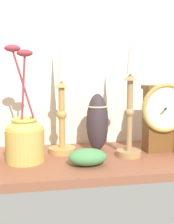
{
  "coord_description": "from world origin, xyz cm",
  "views": [
    {
      "loc": [
        -14.1,
        -84.47,
        25.83
      ],
      "look_at": [
        1.24,
        0.0,
        14.0
      ],
      "focal_mm": 46.19,
      "sensor_mm": 36.0,
      "label": 1
    }
  ],
  "objects_px": {
    "candlestick_tall_center": "(130,105)",
    "candlestick_tall_left": "(62,110)",
    "mantel_clock": "(162,116)",
    "tall_ceramic_vase": "(97,122)",
    "brass_vase_jar": "(25,137)"
  },
  "relations": [
    {
      "from": "mantel_clock",
      "to": "tall_ceramic_vase",
      "type": "bearing_deg",
      "value": 167.1
    },
    {
      "from": "candlestick_tall_center",
      "to": "candlestick_tall_left",
      "type": "bearing_deg",
      "value": 160.61
    },
    {
      "from": "candlestick_tall_center",
      "to": "mantel_clock",
      "type": "bearing_deg",
      "value": 14.73
    },
    {
      "from": "mantel_clock",
      "to": "brass_vase_jar",
      "type": "xyz_separation_m",
      "value": [
        -0.44,
        -0.03,
        -0.05
      ]
    },
    {
      "from": "mantel_clock",
      "to": "candlestick_tall_left",
      "type": "relative_size",
      "value": 0.53
    },
    {
      "from": "mantel_clock",
      "to": "tall_ceramic_vase",
      "type": "xyz_separation_m",
      "value": [
        -0.2,
        0.05,
        -0.02
      ]
    },
    {
      "from": "tall_ceramic_vase",
      "to": "brass_vase_jar",
      "type": "bearing_deg",
      "value": -161.27
    },
    {
      "from": "mantel_clock",
      "to": "brass_vase_jar",
      "type": "height_order",
      "value": "brass_vase_jar"
    },
    {
      "from": "brass_vase_jar",
      "to": "candlestick_tall_center",
      "type": "bearing_deg",
      "value": 0.05
    },
    {
      "from": "mantel_clock",
      "to": "candlestick_tall_left",
      "type": "bearing_deg",
      "value": 173.06
    },
    {
      "from": "candlestick_tall_left",
      "to": "candlestick_tall_center",
      "type": "relative_size",
      "value": 1.02
    },
    {
      "from": "mantel_clock",
      "to": "candlestick_tall_center",
      "type": "xyz_separation_m",
      "value": [
        -0.12,
        -0.03,
        0.04
      ]
    },
    {
      "from": "mantel_clock",
      "to": "candlestick_tall_center",
      "type": "distance_m",
      "value": 0.13
    },
    {
      "from": "tall_ceramic_vase",
      "to": "mantel_clock",
      "type": "bearing_deg",
      "value": -12.9
    },
    {
      "from": "mantel_clock",
      "to": "brass_vase_jar",
      "type": "relative_size",
      "value": 0.68
    }
  ]
}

